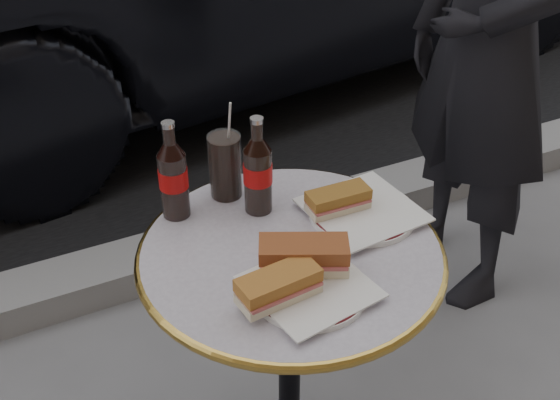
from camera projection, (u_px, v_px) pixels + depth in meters
name	position (u px, v px, depth m)	size (l,w,h in m)	color
curb	(174.00, 256.00, 2.45)	(40.00, 0.20, 0.12)	gray
bistro_table	(290.00, 373.00, 1.61)	(0.62, 0.62, 0.73)	#BAB2C4
plate_left	(310.00, 289.00, 1.29)	(0.22, 0.22, 0.01)	white
plate_right	(362.00, 213.00, 1.49)	(0.23, 0.23, 0.01)	white
sandwich_left_a	(279.00, 288.00, 1.25)	(0.15, 0.07, 0.05)	#AC6A2B
sandwich_left_b	(304.00, 257.00, 1.32)	(0.17, 0.08, 0.06)	brown
sandwich_right	(338.00, 201.00, 1.48)	(0.13, 0.06, 0.05)	#936125
cola_bottle_left	(172.00, 170.00, 1.44)	(0.06, 0.06, 0.22)	black
cola_bottle_right	(258.00, 165.00, 1.45)	(0.06, 0.06, 0.22)	black
cola_glass	(225.00, 166.00, 1.52)	(0.07, 0.07, 0.15)	black
pedestrian	(491.00, 46.00, 2.00)	(0.61, 0.40, 1.67)	black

